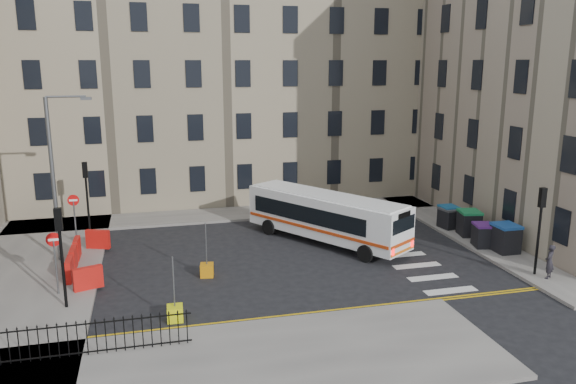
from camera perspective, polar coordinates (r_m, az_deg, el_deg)
name	(u,v)px	position (r m, az deg, el deg)	size (l,w,h in m)	color
ground	(322,254)	(29.42, 3.45, -6.28)	(120.00, 120.00, 0.00)	black
pavement_north	(192,217)	(36.42, -9.74, -2.50)	(36.00, 3.20, 0.15)	slate
pavement_east	(440,220)	(36.40, 15.17, -2.78)	(2.40, 26.00, 0.15)	slate
pavement_west	(36,269)	(29.61, -24.24, -7.18)	(6.00, 22.00, 0.15)	slate
pavement_sw	(208,370)	(19.12, -8.16, -17.44)	(20.00, 6.00, 0.15)	slate
terrace_north	(165,78)	(41.97, -12.36, 11.26)	(38.30, 10.80, 17.20)	gray
traffic_light_east	(540,218)	(27.87, 24.26, -2.38)	(0.28, 0.22, 4.10)	black
traffic_light_nw	(86,186)	(33.83, -19.81, 0.58)	(0.28, 0.22, 4.10)	black
traffic_light_sw	(60,242)	(23.73, -22.11, -4.76)	(0.28, 0.22, 4.10)	black
streetlamp	(53,177)	(29.29, -22.77, 1.42)	(0.50, 0.22, 8.14)	#595B5E
no_entry_north	(74,209)	(32.12, -20.91, -1.60)	(0.60, 0.08, 3.00)	#595B5E
no_entry_south	(54,250)	(25.45, -22.64, -5.50)	(0.60, 0.08, 3.00)	#595B5E
roadworks_barriers	(82,258)	(28.63, -20.24, -6.28)	(1.66, 6.26, 1.00)	red
iron_railings	(73,340)	(20.52, -21.03, -13.85)	(7.80, 0.04, 1.20)	black
bus	(326,215)	(30.81, 3.83, -2.39)	(7.20, 9.37, 2.66)	white
wheelie_bin_a	(505,238)	(31.13, 21.22, -4.36)	(1.15, 1.32, 1.46)	black
wheelie_bin_b	(483,235)	(31.60, 19.21, -4.15)	(1.21, 1.32, 1.24)	black
wheelie_bin_c	(469,223)	(33.37, 17.91, -2.99)	(1.35, 1.49, 1.42)	black
wheelie_bin_d	(449,218)	(34.50, 16.00, -2.55)	(1.11, 1.22, 1.18)	black
wheelie_bin_e	(449,216)	(34.79, 15.99, -2.36)	(0.99, 1.14, 1.25)	black
pedestrian	(549,262)	(28.13, 25.03, -6.43)	(0.58, 0.38, 1.58)	black
bollard_yellow	(207,270)	(26.59, -8.24, -7.86)	(0.60, 0.60, 0.60)	#CC7C0B
bollard_chevron	(175,313)	(22.52, -11.40, -11.99)	(0.60, 0.60, 0.60)	#D4DA0C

